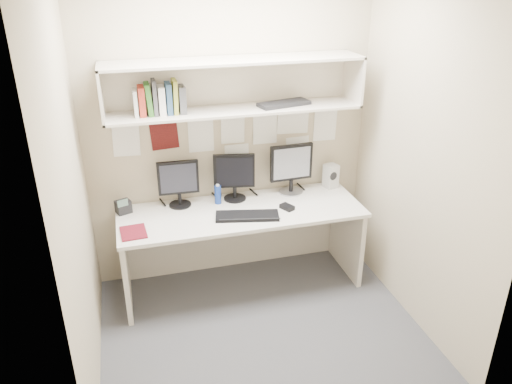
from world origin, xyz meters
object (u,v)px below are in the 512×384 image
object	(u,v)px
maroon_notebook	(133,232)
desk_phone	(123,207)
desk	(242,248)
monitor_center	(234,175)
speaker	(331,176)
keyboard	(247,216)
monitor_left	(178,181)
monitor_right	(291,167)

from	to	relation	value
maroon_notebook	desk_phone	world-z (taller)	desk_phone
desk	desk_phone	distance (m)	1.04
monitor_center	speaker	world-z (taller)	monitor_center
maroon_notebook	desk	bearing A→B (deg)	7.11
keyboard	desk_phone	bearing A→B (deg)	172.29
keyboard	speaker	world-z (taller)	speaker
monitor_left	maroon_notebook	distance (m)	0.60
desk_phone	monitor_right	bearing A→B (deg)	-19.66
keyboard	speaker	size ratio (longest dim) A/B	2.33
monitor_left	maroon_notebook	bearing A→B (deg)	-133.78
desk_phone	monitor_center	bearing A→B (deg)	-19.17
monitor_right	keyboard	size ratio (longest dim) A/B	0.88
monitor_center	keyboard	world-z (taller)	monitor_center
speaker	desk_phone	bearing A→B (deg)	164.29
monitor_left	desk_phone	world-z (taller)	monitor_left
desk	desk_phone	world-z (taller)	desk_phone
desk	maroon_notebook	size ratio (longest dim) A/B	8.71
monitor_center	maroon_notebook	distance (m)	0.98
keyboard	monitor_center	bearing A→B (deg)	105.07
monitor_right	maroon_notebook	xyz separation A→B (m)	(-1.38, -0.39, -0.24)
monitor_center	maroon_notebook	size ratio (longest dim) A/B	1.76
desk	monitor_right	size ratio (longest dim) A/B	4.53
keyboard	maroon_notebook	size ratio (longest dim) A/B	2.19
monitor_center	desk	bearing A→B (deg)	-78.20
keyboard	desk_phone	size ratio (longest dim) A/B	3.56
speaker	monitor_right	bearing A→B (deg)	164.81
monitor_left	maroon_notebook	xyz separation A→B (m)	(-0.40, -0.39, -0.21)
monitor_left	desk_phone	size ratio (longest dim) A/B	2.77
speaker	monitor_left	bearing A→B (deg)	163.69
desk	speaker	size ratio (longest dim) A/B	9.27
desk_phone	maroon_notebook	bearing A→B (deg)	-101.51
monitor_center	monitor_right	size ratio (longest dim) A/B	0.92
monitor_center	maroon_notebook	xyz separation A→B (m)	(-0.87, -0.39, -0.22)
desk	monitor_left	bearing A→B (deg)	155.15
keyboard	monitor_right	bearing A→B (deg)	48.99
monitor_right	maroon_notebook	size ratio (longest dim) A/B	1.92
monitor_center	monitor_right	bearing A→B (deg)	10.90
monitor_right	monitor_center	bearing A→B (deg)	177.27
desk	monitor_center	xyz separation A→B (m)	(-0.00, 0.22, 0.59)
monitor_left	keyboard	size ratio (longest dim) A/B	0.78
monitor_center	desk_phone	world-z (taller)	monitor_center
desk	monitor_left	distance (m)	0.78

